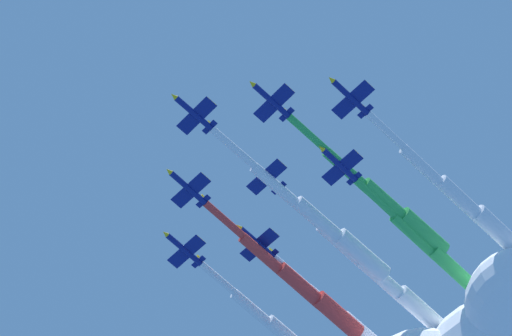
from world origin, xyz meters
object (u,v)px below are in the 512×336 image
object	(u,v)px
jet_lead	(320,221)
jet_port_outer	(286,335)
jet_starboard_inner	(300,285)
jet_trail_port	(363,332)
jet_port_mid	(382,278)
jet_starboard_outer	(454,269)
jet_port_inner	(385,201)
jet_starboard_mid	(460,198)

from	to	relation	value
jet_lead	jet_port_outer	bearing A→B (deg)	109.34
jet_port_outer	jet_starboard_inner	bearing A→B (deg)	-72.95
jet_lead	jet_trail_port	bearing A→B (deg)	75.75
jet_lead	jet_port_mid	xyz separation A→B (m)	(11.13, 13.92, 0.35)
jet_starboard_inner	jet_lead	bearing A→B (deg)	-68.42
jet_port_mid	jet_starboard_outer	xyz separation A→B (m)	(13.98, -0.66, 0.20)
jet_lead	jet_starboard_outer	bearing A→B (deg)	27.83
jet_port_inner	jet_trail_port	world-z (taller)	jet_port_inner
jet_port_mid	jet_trail_port	size ratio (longest dim) A/B	1.09
jet_starboard_inner	jet_starboard_outer	bearing A→B (deg)	1.36
jet_port_mid	jet_starboard_outer	world-z (taller)	jet_starboard_outer
jet_port_mid	jet_trail_port	bearing A→B (deg)	111.30
jet_port_inner	jet_port_mid	bearing A→B (deg)	95.41
jet_starboard_outer	jet_starboard_inner	bearing A→B (deg)	-178.64
jet_lead	jet_port_outer	size ratio (longest dim) A/B	1.11
jet_lead	jet_trail_port	xyz separation A→B (m)	(6.53, 25.71, 0.20)
jet_starboard_inner	jet_starboard_mid	xyz separation A→B (m)	(31.41, -15.42, 0.10)
jet_port_inner	jet_starboard_mid	xyz separation A→B (m)	(13.79, -0.66, -3.27)
jet_starboard_inner	jet_starboard_mid	distance (m)	34.99
jet_port_outer	jet_starboard_outer	world-z (taller)	jet_port_outer
jet_port_inner	jet_trail_port	bearing A→B (deg)	102.37
jet_port_mid	jet_port_outer	size ratio (longest dim) A/B	1.12
jet_trail_port	jet_port_inner	bearing A→B (deg)	-77.63
jet_starboard_inner	jet_trail_port	distance (m)	17.57
jet_starboard_mid	jet_trail_port	size ratio (longest dim) A/B	0.99
jet_starboard_inner	jet_trail_port	bearing A→B (deg)	48.90
jet_port_outer	jet_trail_port	size ratio (longest dim) A/B	0.97
jet_port_mid	jet_trail_port	distance (m)	12.66
jet_port_mid	jet_trail_port	xyz separation A→B (m)	(-4.60, 11.79, -0.15)
jet_lead	jet_port_inner	xyz separation A→B (m)	(12.65, -2.22, 1.74)
jet_port_outer	jet_starboard_outer	distance (m)	35.99
jet_port_mid	jet_starboard_mid	size ratio (longest dim) A/B	1.09
jet_lead	jet_port_inner	size ratio (longest dim) A/B	1.07
jet_port_mid	jet_trail_port	world-z (taller)	jet_port_mid
jet_port_inner	jet_trail_port	size ratio (longest dim) A/B	1.00
jet_starboard_mid	jet_port_outer	distance (m)	45.15
jet_lead	jet_starboard_outer	world-z (taller)	jet_starboard_outer
jet_starboard_inner	jet_trail_port	xyz separation A→B (m)	(11.49, 13.17, 1.83)
jet_port_outer	jet_starboard_outer	xyz separation A→B (m)	(33.95, -11.93, -0.33)
jet_port_outer	jet_trail_port	world-z (taller)	jet_port_outer
jet_port_inner	jet_starboard_mid	distance (m)	14.19
jet_port_outer	jet_trail_port	bearing A→B (deg)	1.94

